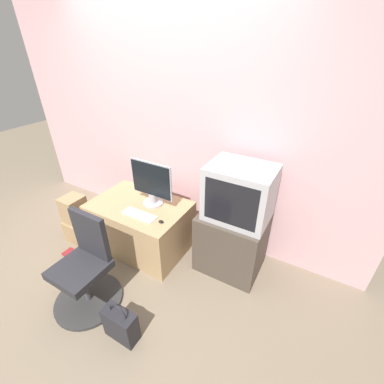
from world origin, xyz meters
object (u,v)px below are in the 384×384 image
book (72,254)px  crt_tv (240,193)px  keyboard (139,215)px  handbag (121,324)px  main_monitor (152,184)px  mouse (161,222)px  cardboard_box_lower (80,229)px  office_chair (86,272)px

book → crt_tv: bearing=25.3°
keyboard → crt_tv: 1.02m
crt_tv → handbag: crt_tv is taller
main_monitor → handbag: main_monitor is taller
main_monitor → handbag: (0.42, -1.03, -0.65)m
keyboard → handbag: size_ratio=0.96×
mouse → handbag: (0.15, -0.80, -0.42)m
crt_tv → book: bearing=-154.7°
main_monitor → handbag: size_ratio=1.28×
main_monitor → crt_tv: 0.91m
crt_tv → cardboard_box_lower: crt_tv is taller
main_monitor → book: bearing=-138.0°
main_monitor → crt_tv: (0.90, 0.12, 0.09)m
keyboard → main_monitor: bearing=92.7°
book → mouse: bearing=22.3°
crt_tv → book: size_ratio=2.78×
mouse → book: 1.19m
mouse → crt_tv: size_ratio=0.09×
keyboard → mouse: bearing=2.4°
mouse → office_chair: bearing=-117.6°
mouse → book: size_ratio=0.25×
office_chair → cardboard_box_lower: bearing=146.2°
handbag → book: size_ratio=1.86×
crt_tv → keyboard: bearing=-157.4°
cardboard_box_lower → handbag: 1.44m
main_monitor → mouse: size_ratio=9.63×
cardboard_box_lower → mouse: bearing=7.1°
crt_tv → handbag: bearing=-112.4°
crt_tv → cardboard_box_lower: (-1.75, -0.50, -0.77)m
keyboard → office_chair: 0.70m
keyboard → office_chair: size_ratio=0.42×
main_monitor → office_chair: size_ratio=0.56×
main_monitor → cardboard_box_lower: bearing=-156.4°
office_chair → mouse: bearing=62.4°
keyboard → cardboard_box_lower: (-0.87, -0.13, -0.44)m
keyboard → book: keyboard is taller
mouse → office_chair: office_chair is taller
crt_tv → book: crt_tv is taller
handbag → crt_tv: bearing=67.6°
office_chair → handbag: size_ratio=2.27×
main_monitor → office_chair: 1.02m
handbag → book: 1.20m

